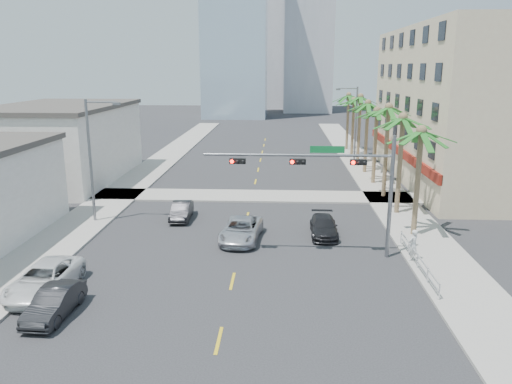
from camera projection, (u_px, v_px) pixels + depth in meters
ground at (224, 317)px, 22.92m from camera, size 260.00×260.00×0.00m
sidewalk_right at (394, 204)px, 41.68m from camera, size 4.00×120.00×0.15m
sidewalk_left at (111, 200)px, 42.86m from camera, size 4.00×120.00×0.15m
sidewalk_cross at (252, 196)px, 44.21m from camera, size 80.00×4.00×0.15m
building_right at (479, 106)px, 49.07m from camera, size 15.25×28.00×15.00m
building_left_far at (62, 145)px, 50.12m from camera, size 11.00×18.00×7.20m
tower_far_left at (235, 7)px, 109.49m from camera, size 14.00×14.00×48.00m
tower_far_center at (263, 31)px, 139.04m from camera, size 16.00×16.00×42.00m
traffic_signal_mast at (337, 175)px, 29.10m from camera, size 11.12×0.54×7.20m
palm_tree_0 at (421, 132)px, 32.25m from camera, size 4.80×4.80×7.80m
palm_tree_1 at (403, 119)px, 37.20m from camera, size 4.80×4.80×8.16m
palm_tree_2 at (389, 108)px, 42.15m from camera, size 4.80×4.80×8.52m
palm_tree_3 at (377, 111)px, 47.36m from camera, size 4.80×4.80×7.80m
palm_tree_4 at (368, 104)px, 52.31m from camera, size 4.80×4.80×8.16m
palm_tree_5 at (361, 98)px, 57.26m from camera, size 4.80×4.80×8.52m
palm_tree_6 at (354, 101)px, 62.47m from camera, size 4.80×4.80×7.80m
palm_tree_7 at (349, 96)px, 67.42m from camera, size 4.80×4.80×8.16m
streetlight_left at (93, 155)px, 35.79m from camera, size 2.55×0.25×9.00m
streetlight_right at (354, 121)px, 57.96m from camera, size 2.55×0.25×9.00m
guardrail at (418, 259)px, 28.06m from camera, size 0.08×8.08×1.00m
car_parked_mid at (55, 303)px, 22.91m from camera, size 1.57×4.10×1.34m
car_parked_far at (44, 279)px, 25.30m from camera, size 2.57×5.36×1.47m
car_lane_left at (181, 211)px, 37.60m from camera, size 1.56×4.01×1.30m
car_lane_center at (241, 230)px, 32.98m from camera, size 2.89×5.40×1.44m
car_lane_right at (324, 226)px, 33.95m from camera, size 1.83×4.39×1.27m
pedestrian at (413, 245)px, 29.10m from camera, size 0.81×0.77×1.87m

